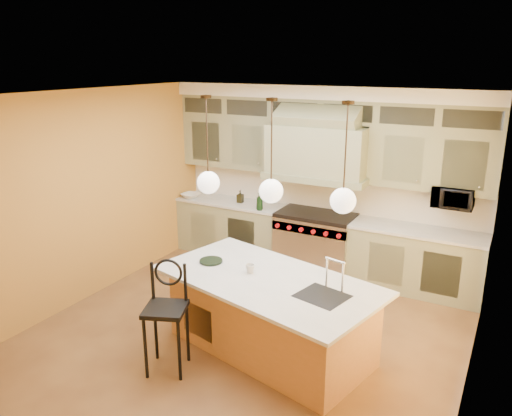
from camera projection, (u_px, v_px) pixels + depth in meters
The scene contains 18 objects.
floor at pixel (250, 331), 6.26m from camera, with size 5.00×5.00×0.00m, color brown.
ceiling at pixel (249, 94), 5.42m from camera, with size 5.00×5.00×0.00m, color white.
wall_back at pixel (326, 178), 7.95m from camera, with size 5.00×5.00×0.00m, color #B37D31.
wall_front at pixel (88, 313), 3.73m from camera, with size 5.00×5.00×0.00m, color #B37D31.
wall_left at pixel (94, 195), 6.98m from camera, with size 5.00×5.00×0.00m, color #B37D31.
wall_right at pixel (481, 260), 4.70m from camera, with size 5.00×5.00×0.00m, color #B37D31.
back_cabinetry at pixel (320, 183), 7.73m from camera, with size 5.00×0.77×2.90m.
range at pixel (315, 242), 7.92m from camera, with size 1.20×0.74×0.96m.
kitchen_island at pixel (270, 313), 5.72m from camera, with size 2.77×1.89×1.35m.
counter_stool at pixel (166, 310), 5.32m from camera, with size 0.56×0.56×1.22m.
microwave at pixel (453, 197), 6.85m from camera, with size 0.54×0.37×0.30m, color black.
oil_bottle_a at pixel (260, 201), 7.97m from camera, with size 0.11×0.11×0.29m, color black.
oil_bottle_b at pixel (240, 197), 8.40m from camera, with size 0.09×0.10×0.21m, color black.
fruit_bowl at pixel (191, 196), 8.72m from camera, with size 0.31×0.31×0.08m, color silver.
cup at pixel (250, 269), 5.70m from camera, with size 0.11×0.11×0.10m, color beige.
pendant_left at pixel (208, 180), 5.67m from camera, with size 0.26×0.26×1.11m.
pendant_center at pixel (271, 188), 5.30m from camera, with size 0.26×0.26×1.11m.
pendant_right at pixel (343, 198), 4.94m from camera, with size 0.26×0.26×1.11m.
Camera 1 is at (2.70, -4.85, 3.27)m, focal length 35.00 mm.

